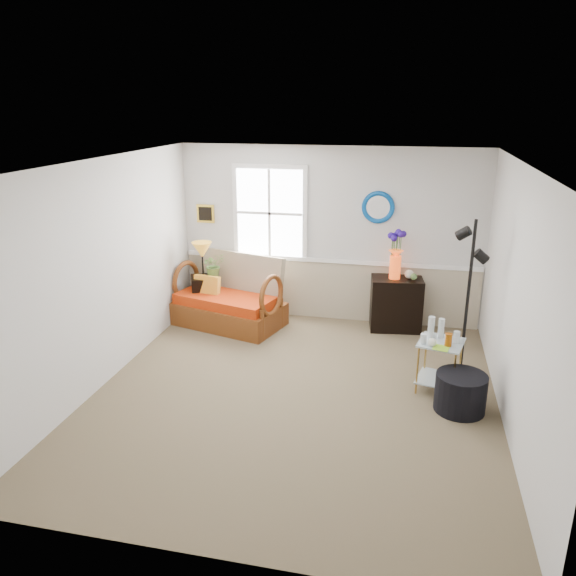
% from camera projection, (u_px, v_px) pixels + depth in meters
% --- Properties ---
extents(floor, '(4.50, 5.00, 0.01)m').
position_uv_depth(floor, '(294.00, 395.00, 6.41)').
color(floor, brown).
rests_on(floor, ground).
extents(ceiling, '(4.50, 5.00, 0.01)m').
position_uv_depth(ceiling, '(295.00, 163.00, 5.59)').
color(ceiling, white).
rests_on(ceiling, walls).
extents(walls, '(4.51, 5.01, 2.60)m').
position_uv_depth(walls, '(294.00, 287.00, 6.00)').
color(walls, silver).
rests_on(walls, floor).
extents(wainscot, '(4.46, 0.02, 0.90)m').
position_uv_depth(wainscot, '(328.00, 290.00, 8.57)').
color(wainscot, tan).
rests_on(wainscot, walls).
extents(chair_rail, '(4.46, 0.04, 0.06)m').
position_uv_depth(chair_rail, '(328.00, 260.00, 8.41)').
color(chair_rail, white).
rests_on(chair_rail, walls).
extents(window, '(1.14, 0.06, 1.44)m').
position_uv_depth(window, '(270.00, 213.00, 8.38)').
color(window, white).
rests_on(window, walls).
extents(picture, '(0.28, 0.03, 0.28)m').
position_uv_depth(picture, '(206.00, 214.00, 8.62)').
color(picture, gold).
rests_on(picture, walls).
extents(mirror, '(0.47, 0.07, 0.47)m').
position_uv_depth(mirror, '(378.00, 207.00, 8.01)').
color(mirror, '#0458A2').
rests_on(mirror, walls).
extents(loveseat, '(1.75, 1.28, 1.02)m').
position_uv_depth(loveseat, '(228.00, 292.00, 8.29)').
color(loveseat, brown).
rests_on(loveseat, floor).
extents(throw_pillow, '(0.41, 0.16, 0.40)m').
position_uv_depth(throw_pillow, '(207.00, 289.00, 8.34)').
color(throw_pillow, '#D66604').
rests_on(throw_pillow, loveseat).
extents(lamp_stand, '(0.50, 0.50, 0.67)m').
position_uv_depth(lamp_stand, '(205.00, 298.00, 8.57)').
color(lamp_stand, black).
rests_on(lamp_stand, floor).
extents(table_lamp, '(0.33, 0.33, 0.54)m').
position_uv_depth(table_lamp, '(202.00, 260.00, 8.36)').
color(table_lamp, '#C38623').
rests_on(table_lamp, lamp_stand).
extents(potted_plant, '(0.48, 0.49, 0.28)m').
position_uv_depth(potted_plant, '(214.00, 268.00, 8.43)').
color(potted_plant, '#58803E').
rests_on(potted_plant, lamp_stand).
extents(cabinet, '(0.78, 0.55, 0.78)m').
position_uv_depth(cabinet, '(396.00, 304.00, 8.17)').
color(cabinet, black).
rests_on(cabinet, floor).
extents(flower_vase, '(0.23, 0.23, 0.70)m').
position_uv_depth(flower_vase, '(396.00, 255.00, 7.93)').
color(flower_vase, '#D84211').
rests_on(flower_vase, cabinet).
extents(side_table, '(0.57, 0.57, 0.60)m').
position_uv_depth(side_table, '(439.00, 366.00, 6.43)').
color(side_table, gold).
rests_on(side_table, floor).
extents(tabletop_items, '(0.51, 0.51, 0.25)m').
position_uv_depth(tabletop_items, '(440.00, 332.00, 6.28)').
color(tabletop_items, silver).
rests_on(tabletop_items, side_table).
extents(floor_lamp, '(0.36, 0.36, 1.93)m').
position_uv_depth(floor_lamp, '(468.00, 301.00, 6.58)').
color(floor_lamp, black).
rests_on(floor_lamp, floor).
extents(ottoman, '(0.62, 0.62, 0.42)m').
position_uv_depth(ottoman, '(460.00, 393.00, 6.03)').
color(ottoman, black).
rests_on(ottoman, floor).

